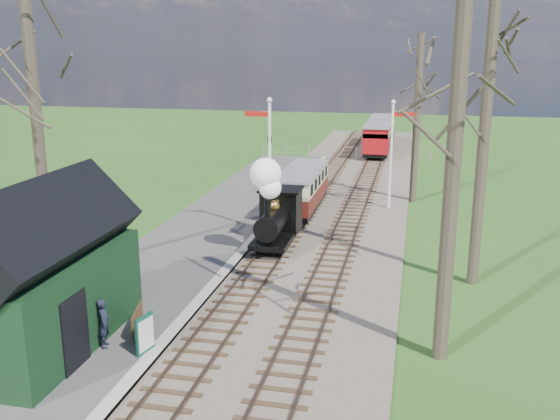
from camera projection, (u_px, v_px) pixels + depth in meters
The scene contains 18 objects.
distant_hills at pixel (376, 249), 77.59m from camera, with size 114.40×48.00×22.02m.
ballast_bed at pixel (332, 205), 33.45m from camera, with size 8.00×60.00×0.10m, color brown.
track_near at pixel (308, 203), 33.71m from camera, with size 1.60×60.00×0.15m.
track_far at pixel (356, 206), 33.17m from camera, with size 1.60×60.00×0.15m.
platform at pixel (196, 243), 26.89m from camera, with size 5.00×44.00×0.20m, color #474442.
coping_strip at pixel (248, 247), 26.41m from camera, with size 0.40×44.00×0.21m, color #B2AD9E.
station_shed at pixel (41, 275), 17.06m from camera, with size 3.25×6.30×4.78m.
semaphore_near at pixel (268, 157), 27.31m from camera, with size 1.22×0.24×6.22m.
semaphore_far at pixel (393, 146), 31.97m from camera, with size 1.22×0.24×5.72m.
bare_trees at pixel (288, 143), 20.89m from camera, with size 15.51×22.39×12.00m.
fence_line at pixel (344, 153), 46.75m from camera, with size 12.60×0.08×1.00m.
locomotive at pixel (275, 208), 25.76m from camera, with size 1.59×3.71×3.97m.
coach at pixel (302, 188), 31.60m from camera, with size 1.85×6.35×1.95m.
red_carriage_a at pixel (377, 139), 47.62m from camera, with size 1.95×4.84×2.06m.
red_carriage_b at pixel (382, 130), 52.81m from camera, with size 1.95×4.84×2.06m.
sign_board at pixel (145, 334), 17.01m from camera, with size 0.25×0.73×1.07m.
bench at pixel (140, 322), 18.11m from camera, with size 0.71×1.43×0.79m.
person at pixel (104, 323), 17.27m from camera, with size 0.52×0.34×1.42m, color black.
Camera 1 is at (5.56, -10.25, 8.36)m, focal length 40.00 mm.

